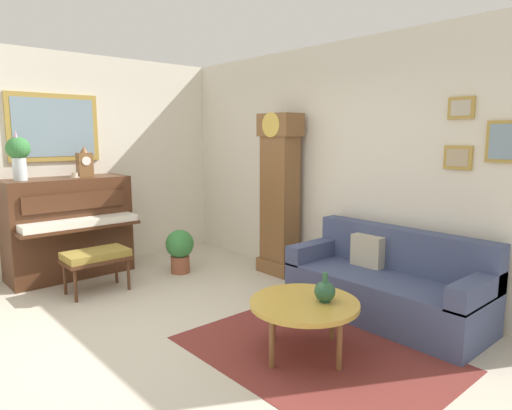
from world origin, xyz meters
TOP-DOWN VIEW (x-y plane):
  - ground_plane at (0.00, 0.00)m, footprint 6.40×6.00m
  - wall_left at (-2.60, 0.00)m, footprint 0.13×4.90m
  - wall_back at (0.01, 2.40)m, footprint 5.30×0.13m
  - area_rug at (1.19, 0.80)m, footprint 2.10×1.50m
  - piano at (-2.23, 0.07)m, footprint 0.87×1.44m
  - piano_bench at (-1.41, 0.07)m, footprint 0.42×0.70m
  - grandfather_clock at (-0.57, 2.12)m, footprint 0.52×0.34m
  - couch at (1.13, 1.92)m, footprint 1.90×0.80m
  - coffee_table at (1.11, 0.74)m, footprint 0.88×0.88m
  - mantel_clock at (-2.23, 0.31)m, footprint 0.13×0.18m
  - flower_vase at (-2.23, -0.44)m, footprint 0.26×0.26m
  - teacup at (-2.20, 0.17)m, footprint 0.12×0.12m
  - green_jug at (1.23, 0.86)m, footprint 0.17×0.17m
  - potted_plant at (-1.42, 1.16)m, footprint 0.36×0.36m

SIDE VIEW (x-z plane):
  - ground_plane at x=0.00m, z-range -0.10..0.00m
  - area_rug at x=1.19m, z-range 0.00..0.01m
  - couch at x=1.13m, z-range -0.11..0.73m
  - potted_plant at x=-1.42m, z-range 0.04..0.60m
  - piano_bench at x=-1.41m, z-range 0.17..0.65m
  - coffee_table at x=1.11m, z-range 0.19..0.63m
  - green_jug at x=1.23m, z-range 0.41..0.65m
  - piano at x=-2.23m, z-range 0.01..1.24m
  - grandfather_clock at x=-0.57m, z-range -0.05..1.98m
  - teacup at x=-2.20m, z-range 1.23..1.29m
  - wall_back at x=0.01m, z-range 0.00..2.80m
  - mantel_clock at x=-2.23m, z-range 1.22..1.60m
  - wall_left at x=-2.60m, z-range 0.01..2.81m
  - flower_vase at x=-2.23m, z-range 1.26..1.84m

